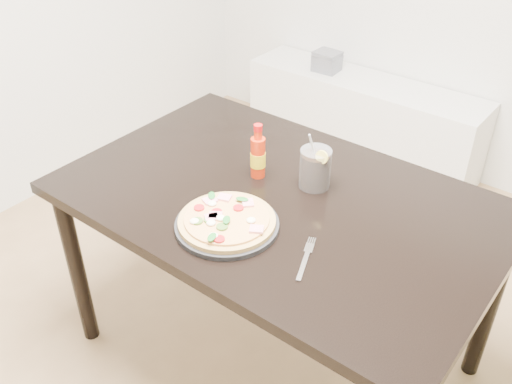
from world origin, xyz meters
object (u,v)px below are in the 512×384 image
Objects in this scene: dining_table at (278,216)px; media_console at (361,120)px; hot_sauce_bottle at (258,156)px; fork at (306,257)px; plate at (227,225)px; pizza at (226,220)px; cola_cup at (315,169)px.

dining_table is 1.65m from media_console.
hot_sauce_bottle reaches higher than fork.
plate is 0.26m from fork.
dining_table is at bearing -72.04° from media_console.
cola_cup is at bearing 76.52° from pizza.
media_console is at bearing 104.91° from pizza.
plate is 0.31m from hot_sauce_bottle.
pizza is 1.60× the size of fork.
dining_table is at bearing -115.12° from cola_cup.
media_console is (-0.47, 1.74, -0.51)m from plate.
cola_cup is 0.37m from fork.
plate is 0.02m from pizza.
cola_cup is at bearing -68.59° from media_console.
dining_table is 7.25× the size of hot_sauce_bottle.
hot_sauce_bottle is (-0.10, 0.28, 0.07)m from plate.
fork is at bearing -66.96° from media_console.
dining_table reaches higher than media_console.
hot_sauce_bottle reaches higher than plate.
cola_cup is (0.08, 0.35, 0.04)m from pizza.
dining_table is at bearing 118.57° from fork.
pizza is 1.50× the size of hot_sauce_bottle.
cola_cup is at bearing 19.78° from hot_sauce_bottle.
hot_sauce_bottle is at bearing -76.01° from media_console.
pizza reaches higher than media_console.
fork is (0.26, 0.03, -0.01)m from plate.
hot_sauce_bottle is (-0.13, 0.05, 0.16)m from dining_table.
plate is 1.88m from media_console.
fork is (0.24, -0.20, 0.09)m from dining_table.
dining_table is at bearing 83.56° from plate.
dining_table is 7.28× the size of cola_cup.
media_console is at bearing 91.35° from fork.
pizza is at bearing -103.48° from cola_cup.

